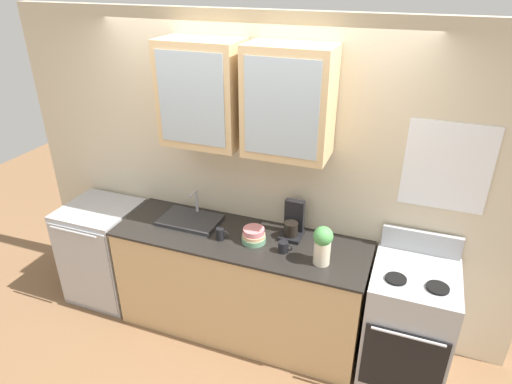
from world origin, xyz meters
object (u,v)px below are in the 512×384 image
stove_range (407,324)px  coffee_maker (293,223)px  cup_near_bowls (283,247)px  dishwasher (105,251)px  vase (323,244)px  sink_faucet (190,219)px  bowl_stack (254,236)px  cup_near_sink (221,234)px

stove_range → coffee_maker: size_ratio=3.84×
stove_range → coffee_maker: 1.13m
cup_near_bowls → coffee_maker: 0.26m
cup_near_bowls → dishwasher: 1.83m
vase → coffee_maker: bearing=136.4°
sink_faucet → vase: (1.17, -0.19, 0.14)m
stove_range → bowl_stack: stove_range is taller
stove_range → bowl_stack: 1.32m
sink_faucet → cup_near_sink: (0.35, -0.16, 0.03)m
dishwasher → coffee_maker: (1.75, 0.19, 0.57)m
bowl_stack → cup_near_bowls: bowl_stack is taller
coffee_maker → dishwasher: bearing=-173.9°
bowl_stack → cup_near_bowls: size_ratio=1.71×
stove_range → sink_faucet: (-1.83, 0.08, 0.48)m
vase → cup_near_sink: vase is taller
bowl_stack → cup_near_sink: bowl_stack is taller
bowl_stack → dishwasher: 1.59m
bowl_stack → vase: vase is taller
cup_near_bowls → dishwasher: (-1.76, 0.06, -0.51)m
dishwasher → coffee_maker: size_ratio=3.22×
sink_faucet → bowl_stack: sink_faucet is taller
sink_faucet → coffee_maker: coffee_maker is taller
sink_faucet → coffee_maker: 0.87m
stove_range → cup_near_sink: stove_range is taller
cup_near_bowls → vase: bearing=-6.9°
cup_near_sink → dishwasher: 1.35m
vase → coffee_maker: vase is taller
stove_range → coffee_maker: coffee_maker is taller
sink_faucet → cup_near_bowls: 0.88m
stove_range → cup_near_sink: (-1.47, -0.08, 0.51)m
dishwasher → coffee_maker: 1.86m
bowl_stack → cup_near_sink: bearing=-166.3°
stove_range → vase: (-0.66, -0.11, 0.62)m
cup_near_bowls → coffee_maker: bearing=90.7°
sink_faucet → coffee_maker: size_ratio=1.70×
cup_near_bowls → dishwasher: cup_near_bowls is taller
stove_range → dishwasher: bearing=-179.9°
stove_range → cup_near_bowls: bearing=-175.9°
cup_near_bowls → sink_faucet: bearing=170.2°
vase → cup_near_sink: (-0.81, 0.03, -0.11)m
vase → cup_near_bowls: bearing=173.1°
bowl_stack → vase: 0.57m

